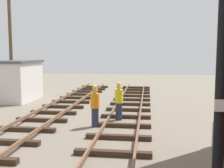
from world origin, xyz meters
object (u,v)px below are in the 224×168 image
Objects in this scene: track_worker_foreground at (119,101)px; signal_mast at (224,37)px; control_hut at (13,80)px; track_worker_distant at (95,106)px; utility_pole_far at (10,39)px.

signal_mast is at bearing -74.06° from track_worker_foreground.
track_worker_distant is at bearing -41.30° from control_hut.
utility_pole_far is 10.66m from track_worker_distant.
signal_mast is 1.47× the size of control_hut.
control_hut reaches higher than track_worker_distant.
utility_pole_far is at bearing 122.85° from control_hut.
track_worker_distant is (-3.42, 7.39, -2.57)m from signal_mast.
track_worker_distant is at bearing -42.74° from utility_pole_far.
control_hut is 2.03× the size of track_worker_distant.
control_hut is at bearing 149.00° from track_worker_foreground.
signal_mast reaches higher than control_hut.
signal_mast is 17.93m from utility_pole_far.
track_worker_distant is (6.92, -6.08, -0.46)m from control_hut.
utility_pole_far is 4.37× the size of track_worker_distant.
utility_pole_far is at bearing 137.26° from track_worker_distant.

